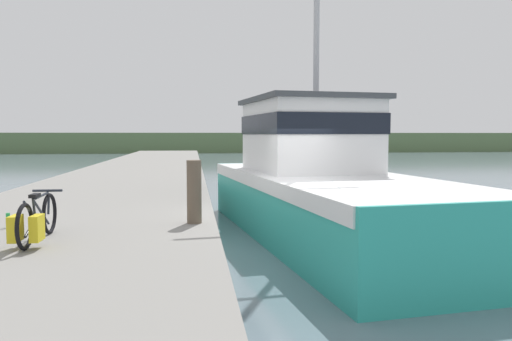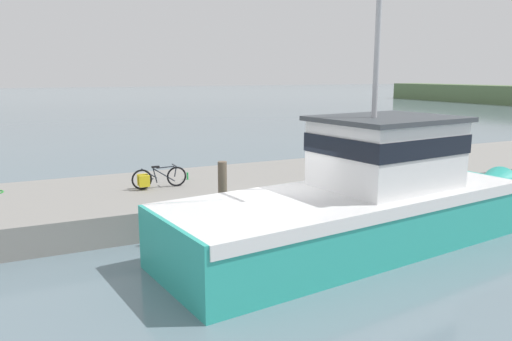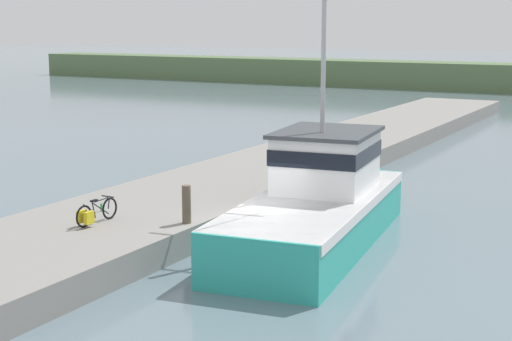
{
  "view_description": "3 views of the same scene",
  "coord_description": "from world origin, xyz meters",
  "px_view_note": "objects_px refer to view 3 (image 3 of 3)",
  "views": [
    {
      "loc": [
        -1.76,
        -9.64,
        2.37
      ],
      "look_at": [
        -0.7,
        -1.24,
        1.76
      ],
      "focal_mm": 35.0,
      "sensor_mm": 36.0,
      "label": 1
    },
    {
      "loc": [
        11.19,
        -5.99,
        4.38
      ],
      "look_at": [
        -0.05,
        -0.63,
        1.95
      ],
      "focal_mm": 35.0,
      "sensor_mm": 36.0,
      "label": 2
    },
    {
      "loc": [
        10.52,
        -19.13,
        6.51
      ],
      "look_at": [
        -1.88,
        3.52,
        1.62
      ],
      "focal_mm": 55.0,
      "sensor_mm": 36.0,
      "label": 3
    }
  ],
  "objects_px": {
    "fishing_boat_main": "(319,201)",
    "bicycle_touring": "(93,213)",
    "mooring_post": "(187,204)",
    "water_bottle_by_bike": "(101,207)"
  },
  "relations": [
    {
      "from": "bicycle_touring",
      "to": "fishing_boat_main",
      "type": "bearing_deg",
      "value": 39.65
    },
    {
      "from": "bicycle_touring",
      "to": "mooring_post",
      "type": "relative_size",
      "value": 1.58
    },
    {
      "from": "water_bottle_by_bike",
      "to": "bicycle_touring",
      "type": "bearing_deg",
      "value": -58.47
    },
    {
      "from": "mooring_post",
      "to": "water_bottle_by_bike",
      "type": "height_order",
      "value": "mooring_post"
    },
    {
      "from": "fishing_boat_main",
      "to": "bicycle_touring",
      "type": "distance_m",
      "value": 6.67
    },
    {
      "from": "water_bottle_by_bike",
      "to": "fishing_boat_main",
      "type": "bearing_deg",
      "value": 25.15
    },
    {
      "from": "fishing_boat_main",
      "to": "water_bottle_by_bike",
      "type": "bearing_deg",
      "value": -162.28
    },
    {
      "from": "fishing_boat_main",
      "to": "mooring_post",
      "type": "relative_size",
      "value": 10.61
    },
    {
      "from": "fishing_boat_main",
      "to": "bicycle_touring",
      "type": "xyz_separation_m",
      "value": [
        -5.19,
        -4.18,
        -0.09
      ]
    },
    {
      "from": "water_bottle_by_bike",
      "to": "mooring_post",
      "type": "bearing_deg",
      "value": 1.01
    }
  ]
}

